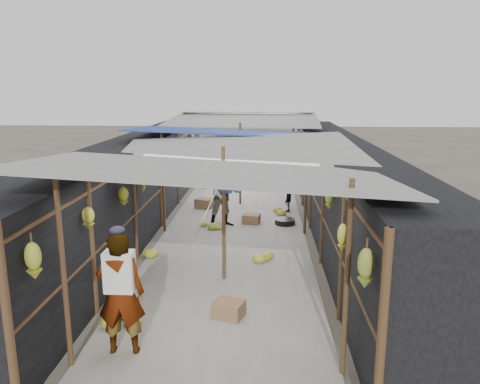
% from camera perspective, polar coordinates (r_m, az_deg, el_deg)
% --- Properties ---
extents(ground, '(80.00, 80.00, 0.00)m').
position_cam_1_polar(ground, '(6.64, -4.31, -20.82)').
color(ground, '#6B6356').
rests_on(ground, ground).
extents(aisle_slab, '(3.60, 16.00, 0.02)m').
position_cam_1_polar(aisle_slab, '(12.55, -0.57, -4.25)').
color(aisle_slab, '#9E998E').
rests_on(aisle_slab, ground).
extents(stall_left, '(1.40, 15.00, 2.30)m').
position_cam_1_polar(stall_left, '(12.72, -12.81, 0.96)').
color(stall_left, black).
rests_on(stall_left, ground).
extents(stall_right, '(1.40, 15.00, 2.30)m').
position_cam_1_polar(stall_right, '(12.40, 11.97, 0.69)').
color(stall_right, black).
rests_on(stall_right, ground).
extents(crate_near, '(0.57, 0.51, 0.28)m').
position_cam_1_polar(crate_near, '(7.80, -1.40, -14.14)').
color(crate_near, '#896545').
rests_on(crate_near, ground).
extents(crate_mid, '(0.51, 0.44, 0.27)m').
position_cam_1_polar(crate_mid, '(12.81, 1.39, -3.32)').
color(crate_mid, '#896545').
rests_on(crate_mid, ground).
extents(crate_back, '(0.61, 0.56, 0.31)m').
position_cam_1_polar(crate_back, '(14.47, -4.38, -1.41)').
color(crate_back, '#896545').
rests_on(crate_back, ground).
extents(black_basin, '(0.55, 0.55, 0.16)m').
position_cam_1_polar(black_basin, '(12.79, 5.49, -3.65)').
color(black_basin, black).
rests_on(black_basin, ground).
extents(vendor_elderly, '(0.69, 0.48, 1.79)m').
position_cam_1_polar(vendor_elderly, '(6.76, -14.33, -11.90)').
color(vendor_elderly, white).
rests_on(vendor_elderly, ground).
extents(shopper_blue, '(1.07, 0.95, 1.81)m').
position_cam_1_polar(shopper_blue, '(12.38, -1.91, -0.22)').
color(shopper_blue, '#1D4694').
rests_on(shopper_blue, ground).
extents(vendor_seated, '(0.44, 0.67, 0.99)m').
position_cam_1_polar(vendor_seated, '(14.00, 5.79, -0.50)').
color(vendor_seated, '#49463F').
rests_on(vendor_seated, ground).
extents(market_canopy, '(5.62, 15.20, 2.77)m').
position_cam_1_polar(market_canopy, '(12.44, -0.36, 6.89)').
color(market_canopy, brown).
rests_on(market_canopy, ground).
extents(hanging_bananas, '(3.96, 14.10, 0.68)m').
position_cam_1_polar(hanging_bananas, '(11.94, -0.58, 3.14)').
color(hanging_bananas, '#A0A32A').
rests_on(hanging_bananas, ground).
extents(floor_bananas, '(3.40, 10.84, 0.35)m').
position_cam_1_polar(floor_bananas, '(13.54, -3.63, -2.44)').
color(floor_bananas, '#A0A32A').
rests_on(floor_bananas, ground).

